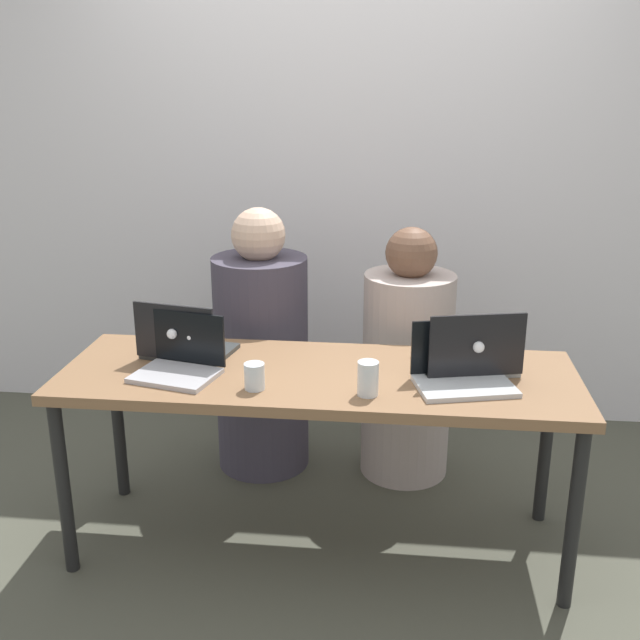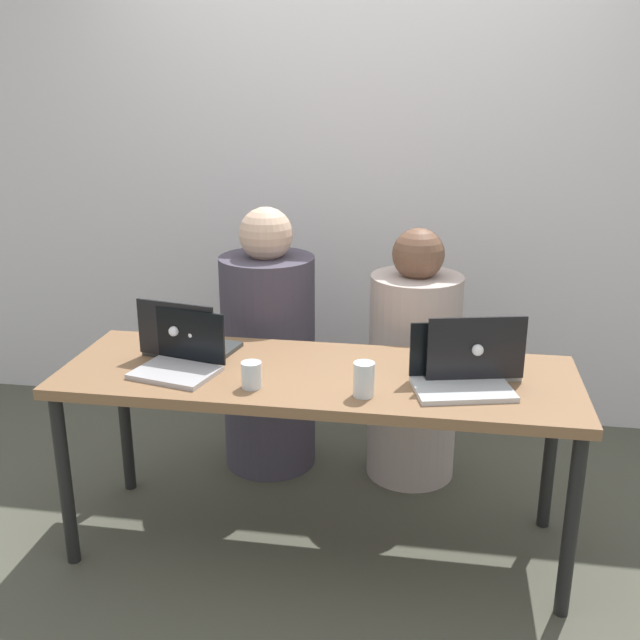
{
  "view_description": "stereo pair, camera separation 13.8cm",
  "coord_description": "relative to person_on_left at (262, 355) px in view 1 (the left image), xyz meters",
  "views": [
    {
      "loc": [
        0.29,
        -2.52,
        1.77
      ],
      "look_at": [
        0.0,
        0.06,
        0.91
      ],
      "focal_mm": 42.0,
      "sensor_mm": 36.0,
      "label": 1
    },
    {
      "loc": [
        0.43,
        -2.5,
        1.77
      ],
      "look_at": [
        0.0,
        0.06,
        0.91
      ],
      "focal_mm": 42.0,
      "sensor_mm": 36.0,
      "label": 2
    }
  ],
  "objects": [
    {
      "name": "laptop_front_right",
      "position": [
        0.84,
        -0.67,
        0.23
      ],
      "size": [
        0.38,
        0.3,
        0.22
      ],
      "rotation": [
        0.0,
        0.0,
        0.25
      ],
      "color": "silver",
      "rests_on": "desk"
    },
    {
      "name": "laptop_back_left",
      "position": [
        -0.2,
        -0.52,
        0.24
      ],
      "size": [
        0.36,
        0.3,
        0.23
      ],
      "rotation": [
        0.0,
        0.0,
        2.95
      ],
      "color": "#373A3A",
      "rests_on": "desk"
    },
    {
      "name": "ground_plane",
      "position": [
        0.33,
        -0.62,
        -0.54
      ],
      "size": [
        12.0,
        12.0,
        0.0
      ],
      "primitive_type": "plane",
      "color": "#4B4B3E"
    },
    {
      "name": "laptop_back_right",
      "position": [
        0.88,
        -0.55,
        0.24
      ],
      "size": [
        0.4,
        0.33,
        0.25
      ],
      "rotation": [
        0.0,
        0.0,
        3.38
      ],
      "color": "#AEB7B8",
      "rests_on": "desk"
    },
    {
      "name": "laptop_front_left",
      "position": [
        -0.16,
        -0.69,
        0.23
      ],
      "size": [
        0.33,
        0.28,
        0.21
      ],
      "rotation": [
        0.0,
        0.0,
        -0.24
      ],
      "color": "#B2B1B5",
      "rests_on": "desk"
    },
    {
      "name": "back_wall",
      "position": [
        0.33,
        0.69,
        0.62
      ],
      "size": [
        4.91,
        0.1,
        2.33
      ],
      "primitive_type": "cube",
      "color": "silver",
      "rests_on": "ground"
    },
    {
      "name": "person_on_left",
      "position": [
        0.0,
        0.0,
        0.0
      ],
      "size": [
        0.49,
        0.49,
        1.22
      ],
      "rotation": [
        0.0,
        0.0,
        3.31
      ],
      "color": "#45404E",
      "rests_on": "ground"
    },
    {
      "name": "water_glass_left",
      "position": [
        0.13,
        -0.79,
        0.23
      ],
      "size": [
        0.07,
        0.07,
        0.09
      ],
      "color": "silver",
      "rests_on": "desk"
    },
    {
      "name": "person_on_right",
      "position": [
        0.66,
        0.0,
        -0.03
      ],
      "size": [
        0.5,
        0.5,
        1.15
      ],
      "rotation": [
        0.0,
        0.0,
        2.85
      ],
      "color": "#BDABA3",
      "rests_on": "ground"
    },
    {
      "name": "desk",
      "position": [
        0.33,
        -0.62,
        0.12
      ],
      "size": [
        1.89,
        0.64,
        0.73
      ],
      "color": "brown",
      "rests_on": "ground"
    },
    {
      "name": "water_glass_right",
      "position": [
        0.52,
        -0.8,
        0.24
      ],
      "size": [
        0.07,
        0.07,
        0.12
      ],
      "color": "white",
      "rests_on": "desk"
    }
  ]
}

